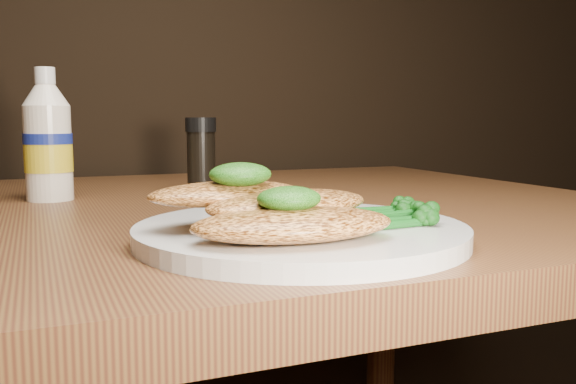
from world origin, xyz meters
name	(u,v)px	position (x,y,z in m)	size (l,w,h in m)	color
plate	(301,233)	(0.10, 0.80, 0.76)	(0.27, 0.27, 0.01)	silver
chicken_front	(294,224)	(0.07, 0.74, 0.78)	(0.15, 0.08, 0.02)	#F09E4C
chicken_mid	(289,204)	(0.08, 0.78, 0.78)	(0.14, 0.07, 0.02)	#F09E4C
chicken_back	(226,194)	(0.04, 0.81, 0.79)	(0.13, 0.07, 0.02)	#F09E4C
pesto_front	(289,199)	(0.07, 0.74, 0.79)	(0.05, 0.04, 0.02)	#0B3307
pesto_back	(240,174)	(0.05, 0.80, 0.81)	(0.05, 0.05, 0.02)	#0B3307
broccolini_bundle	(364,213)	(0.15, 0.77, 0.77)	(0.13, 0.10, 0.02)	#135718
mayo_bottle	(48,134)	(-0.09, 1.15, 0.83)	(0.06, 0.06, 0.16)	white
pepper_grinder	(201,155)	(0.11, 1.16, 0.80)	(0.04, 0.04, 0.10)	black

